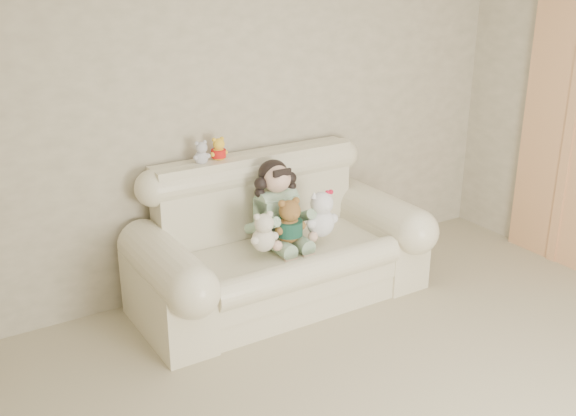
{
  "coord_description": "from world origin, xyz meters",
  "views": [
    {
      "loc": [
        -2.38,
        -1.82,
        2.4
      ],
      "look_at": [
        -0.07,
        1.9,
        0.75
      ],
      "focal_mm": 42.44,
      "sensor_mm": 36.0,
      "label": 1
    }
  ],
  "objects": [
    {
      "name": "white_cat",
      "position": [
        0.18,
        1.86,
        0.7
      ],
      "size": [
        0.31,
        0.27,
        0.41
      ],
      "primitive_type": null,
      "rotation": [
        0.0,
        0.0,
        -0.34
      ],
      "color": "white",
      "rests_on": "sofa"
    },
    {
      "name": "grey_mini_plush",
      "position": [
        -0.5,
        2.35,
        1.11
      ],
      "size": [
        0.14,
        0.12,
        0.2
      ],
      "primitive_type": null,
      "rotation": [
        0.0,
        0.0,
        0.15
      ],
      "color": "silver",
      "rests_on": "sofa"
    },
    {
      "name": "cream_teddy",
      "position": [
        -0.3,
        1.85,
        0.66
      ],
      "size": [
        0.25,
        0.22,
        0.33
      ],
      "primitive_type": null,
      "rotation": [
        0.0,
        0.0,
        -0.32
      ],
      "color": "beige",
      "rests_on": "sofa"
    },
    {
      "name": "wall_back",
      "position": [
        0.0,
        2.5,
        1.3
      ],
      "size": [
        4.5,
        0.0,
        4.5
      ],
      "primitive_type": "plane",
      "rotation": [
        1.57,
        0.0,
        0.0
      ],
      "color": "beige",
      "rests_on": "ground"
    },
    {
      "name": "sofa",
      "position": [
        -0.07,
        2.0,
        0.52
      ],
      "size": [
        2.1,
        0.95,
        1.03
      ],
      "primitive_type": null,
      "color": "#F1E6C2",
      "rests_on": "floor"
    },
    {
      "name": "seated_child",
      "position": [
        -0.06,
        2.08,
        0.73
      ],
      "size": [
        0.43,
        0.5,
        0.63
      ],
      "primitive_type": null,
      "rotation": [
        0.0,
        0.0,
        0.12
      ],
      "color": "#2B6D31",
      "rests_on": "sofa"
    },
    {
      "name": "brown_teddy",
      "position": [
        -0.07,
        1.88,
        0.69
      ],
      "size": [
        0.27,
        0.23,
        0.38
      ],
      "primitive_type": null,
      "rotation": [
        0.0,
        0.0,
        0.18
      ],
      "color": "brown",
      "rests_on": "sofa"
    },
    {
      "name": "yellow_mini_bear",
      "position": [
        -0.36,
        2.36,
        1.11
      ],
      "size": [
        0.15,
        0.13,
        0.21
      ],
      "primitive_type": null,
      "rotation": [
        0.0,
        0.0,
        -0.26
      ],
      "color": "yellow",
      "rests_on": "sofa"
    },
    {
      "name": "door_panel",
      "position": [
        2.22,
        1.4,
        1.05
      ],
      "size": [
        0.06,
        0.9,
        2.1
      ],
      "primitive_type": "cube",
      "color": "#BC7A50",
      "rests_on": "floor"
    }
  ]
}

